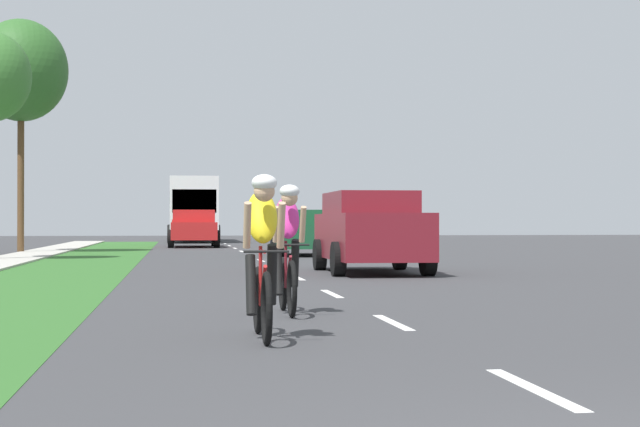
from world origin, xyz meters
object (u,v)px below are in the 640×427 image
object	(u,v)px
cyclist_lead	(262,255)
suv_maroon	(371,230)
sedan_dark_green	(304,232)
pickup_red	(193,228)
bus_white	(193,207)
cyclist_trailing	(288,248)
street_tree_far	(21,71)

from	to	relation	value
cyclist_lead	suv_maroon	size ratio (longest dim) A/B	0.37
cyclist_lead	suv_maroon	distance (m)	13.15
cyclist_lead	sedan_dark_green	size ratio (longest dim) A/B	0.40
cyclist_lead	suv_maroon	xyz separation A→B (m)	(3.43, 12.70, 0.14)
sedan_dark_green	pickup_red	size ratio (longest dim) A/B	0.84
cyclist_lead	bus_white	size ratio (longest dim) A/B	0.15
cyclist_trailing	bus_white	size ratio (longest dim) A/B	0.15
suv_maroon	bus_white	bearing A→B (deg)	95.29
cyclist_trailing	suv_maroon	distance (m)	10.42
sedan_dark_green	pickup_red	xyz separation A→B (m)	(-3.50, 11.93, 0.06)
sedan_dark_green	bus_white	xyz separation A→B (m)	(-3.35, 24.75, 1.21)
sedan_dark_green	cyclist_trailing	bearing A→B (deg)	-97.42
cyclist_trailing	pickup_red	world-z (taller)	pickup_red
cyclist_lead	sedan_dark_green	world-z (taller)	cyclist_lead
bus_white	street_tree_far	distance (m)	22.09
suv_maroon	street_tree_far	xyz separation A→B (m)	(-9.86, 16.03, 5.63)
suv_maroon	street_tree_far	distance (m)	19.65
suv_maroon	sedan_dark_green	xyz separation A→B (m)	(-0.05, 11.90, -0.18)
suv_maroon	sedan_dark_green	world-z (taller)	suv_maroon
sedan_dark_green	bus_white	distance (m)	25.00
pickup_red	street_tree_far	bearing A→B (deg)	-129.02
pickup_red	street_tree_far	world-z (taller)	street_tree_far
suv_maroon	bus_white	distance (m)	36.82
cyclist_trailing	bus_white	distance (m)	46.67
pickup_red	bus_white	world-z (taller)	bus_white
pickup_red	sedan_dark_green	bearing A→B (deg)	-73.63
pickup_red	street_tree_far	xyz separation A→B (m)	(-6.31, -7.79, 5.75)
cyclist_lead	street_tree_far	size ratio (longest dim) A/B	0.20
street_tree_far	bus_white	bearing A→B (deg)	72.58
cyclist_trailing	pickup_red	size ratio (longest dim) A/B	0.34
cyclist_lead	pickup_red	xyz separation A→B (m)	(-0.12, 36.52, 0.02)
suv_maroon	pickup_red	size ratio (longest dim) A/B	0.92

